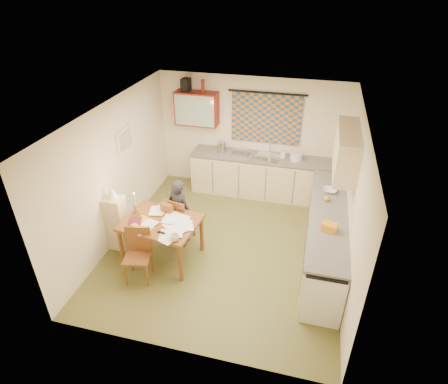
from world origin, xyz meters
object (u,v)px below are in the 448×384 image
(dining_table, at_px, (162,239))
(shelf_stand, at_px, (117,223))
(counter_right, at_px, (325,236))
(person, at_px, (180,211))
(chair_far, at_px, (181,226))
(stove, at_px, (323,289))
(counter_back, at_px, (268,177))

(dining_table, height_order, shelf_stand, shelf_stand)
(counter_right, xyz_separation_m, person, (-2.55, -0.12, 0.17))
(chair_far, height_order, person, person)
(counter_right, height_order, dining_table, counter_right)
(dining_table, height_order, person, person)
(person, xyz_separation_m, shelf_stand, (-0.99, -0.47, -0.11))
(counter_right, xyz_separation_m, shelf_stand, (-3.54, -0.59, 0.06))
(dining_table, relative_size, chair_far, 1.47)
(stove, xyz_separation_m, shelf_stand, (-3.54, 0.65, 0.07))
(counter_back, bearing_deg, dining_table, -119.65)
(person, bearing_deg, chair_far, 54.97)
(counter_right, height_order, shelf_stand, shelf_stand)
(chair_far, relative_size, shelf_stand, 0.88)
(shelf_stand, bearing_deg, dining_table, -5.14)
(person, bearing_deg, counter_back, -105.30)
(stove, bearing_deg, dining_table, 167.96)
(stove, relative_size, person, 0.70)
(stove, distance_m, chair_far, 2.79)
(counter_back, xyz_separation_m, stove, (1.25, -3.06, -0.02))
(counter_back, height_order, shelf_stand, shelf_stand)
(counter_right, distance_m, chair_far, 2.56)
(counter_right, bearing_deg, person, -177.34)
(counter_right, xyz_separation_m, chair_far, (-2.55, -0.12, -0.17))
(chair_far, bearing_deg, dining_table, 88.02)
(person, height_order, shelf_stand, person)
(stove, xyz_separation_m, dining_table, (-2.67, 0.57, -0.06))
(stove, height_order, chair_far, chair_far)
(counter_back, distance_m, shelf_stand, 3.33)
(stove, distance_m, shelf_stand, 3.60)
(counter_back, xyz_separation_m, counter_right, (1.25, -1.82, -0.00))
(counter_back, distance_m, dining_table, 2.87)
(counter_back, distance_m, chair_far, 2.35)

